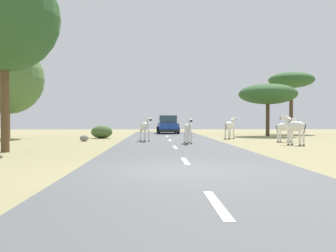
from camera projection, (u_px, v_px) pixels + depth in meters
The scene contains 15 objects.
ground_plane at pixel (179, 172), 9.63m from camera, with size 90.00×90.00×0.00m, color #998E60.
road at pixel (191, 170), 9.64m from camera, with size 6.00×64.00×0.05m, color #56595B.
lane_markings at pixel (195, 175), 8.64m from camera, with size 0.16×56.00×0.01m.
zebra_0 at pixel (145, 127), 22.70m from camera, with size 0.88×1.49×1.49m.
zebra_1 at pixel (230, 125), 26.48m from camera, with size 1.23×1.46×1.61m.
zebra_2 at pixel (188, 128), 20.31m from camera, with size 0.50×1.51×1.43m.
zebra_3 at pixel (285, 127), 22.74m from camera, with size 1.57×0.66×1.50m.
zebra_4 at pixel (294, 127), 19.88m from camera, with size 1.09×1.61×1.66m.
car_0 at pixel (168, 125), 36.20m from camera, with size 2.15×4.41×1.74m.
tree_3 at pixel (8, 79), 26.88m from camera, with size 5.11×5.11×6.87m.
tree_4 at pixel (291, 81), 36.31m from camera, with size 4.36×4.36×6.00m.
tree_5 at pixel (4, 17), 15.37m from camera, with size 4.50×4.50×7.85m.
tree_6 at pixel (268, 94), 31.18m from camera, with size 4.83×4.83×4.36m.
bush_1 at pixel (102, 132), 27.43m from camera, with size 1.56×1.40×0.93m, color #425B2D.
rock_1 at pixel (84, 138), 23.52m from camera, with size 0.55×0.49×0.38m, color gray.
Camera 1 is at (-0.62, -9.60, 1.32)m, focal length 39.96 mm.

